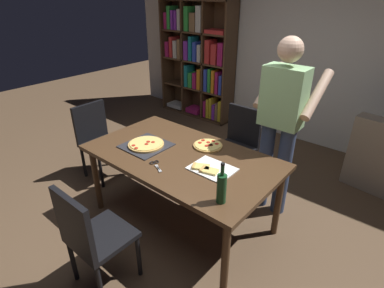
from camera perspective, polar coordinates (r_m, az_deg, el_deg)
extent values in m
plane|color=brown|center=(3.20, -1.78, -13.84)|extent=(12.00, 12.00, 0.00)
cube|color=silver|center=(4.73, 20.43, 17.08)|extent=(6.40, 0.10, 2.80)
cube|color=#4C331E|center=(2.77, -2.00, -2.37)|extent=(1.75, 1.00, 0.04)
cylinder|color=#4C331E|center=(3.28, -17.46, -6.34)|extent=(0.06, 0.06, 0.71)
cylinder|color=#4C331E|center=(2.36, 6.26, -20.58)|extent=(0.06, 0.06, 0.71)
cylinder|color=#4C331E|center=(3.71, -6.72, -1.04)|extent=(0.06, 0.06, 0.71)
cylinder|color=#4C331E|center=(2.93, 15.81, -10.52)|extent=(0.06, 0.06, 0.71)
cube|color=black|center=(2.49, -16.48, -16.25)|extent=(0.42, 0.42, 0.04)
cube|color=black|center=(2.27, -21.32, -13.90)|extent=(0.42, 0.04, 0.45)
cylinder|color=black|center=(2.60, -9.97, -19.90)|extent=(0.04, 0.04, 0.41)
cylinder|color=black|center=(2.82, -14.95, -16.08)|extent=(0.04, 0.04, 0.41)
cylinder|color=black|center=(2.48, -16.84, -24.09)|extent=(0.04, 0.04, 0.41)
cylinder|color=black|center=(2.71, -21.42, -19.57)|extent=(0.04, 0.04, 0.41)
cube|color=black|center=(3.55, 7.84, -1.08)|extent=(0.42, 0.42, 0.04)
cube|color=black|center=(3.60, 9.73, 3.46)|extent=(0.42, 0.04, 0.45)
cylinder|color=black|center=(3.62, 3.67, -4.39)|extent=(0.04, 0.04, 0.41)
cylinder|color=black|center=(3.46, 8.48, -6.36)|extent=(0.04, 0.04, 0.41)
cylinder|color=black|center=(3.88, 6.86, -2.24)|extent=(0.04, 0.04, 0.41)
cylinder|color=black|center=(3.72, 11.46, -3.96)|extent=(0.04, 0.04, 0.41)
cube|color=black|center=(3.79, -16.44, -0.11)|extent=(0.42, 0.42, 0.04)
cube|color=black|center=(3.84, -18.54, 3.98)|extent=(0.04, 0.42, 0.45)
cylinder|color=black|center=(3.68, -16.66, -5.04)|extent=(0.04, 0.04, 0.41)
cylinder|color=black|center=(3.85, -12.30, -2.94)|extent=(0.04, 0.04, 0.41)
cylinder|color=black|center=(3.95, -19.63, -3.15)|extent=(0.04, 0.04, 0.41)
cylinder|color=black|center=(4.11, -15.44, -1.28)|extent=(0.04, 0.04, 0.41)
cube|color=gray|center=(4.28, 30.35, 1.31)|extent=(0.27, 0.86, 0.20)
cube|color=#513823|center=(5.90, -4.53, 16.11)|extent=(0.03, 0.35, 1.95)
cube|color=#513823|center=(5.06, 7.03, 14.14)|extent=(0.03, 0.35, 1.95)
cube|color=#513823|center=(5.34, 0.91, 25.40)|extent=(1.40, 0.35, 0.03)
cube|color=#513823|center=(5.73, 0.77, 5.83)|extent=(1.40, 0.35, 0.03)
cube|color=#513823|center=(5.58, 1.91, 15.52)|extent=(1.40, 0.03, 1.95)
cube|color=#513823|center=(5.57, 0.80, 10.51)|extent=(1.34, 0.29, 0.03)
cube|color=#513823|center=(5.45, 0.83, 15.27)|extent=(1.34, 0.29, 0.03)
cube|color=#513823|center=(5.38, 0.87, 20.20)|extent=(1.34, 0.29, 0.03)
cube|color=#513823|center=(5.60, -1.01, 15.57)|extent=(0.03, 0.29, 1.89)
cube|color=#513823|center=(5.32, 2.76, 14.94)|extent=(0.03, 0.29, 1.89)
cube|color=silver|center=(5.97, -2.70, 7.33)|extent=(0.35, 0.25, 0.06)
cube|color=#B21E66|center=(5.69, 0.64, 6.45)|extent=(0.27, 0.25, 0.08)
cube|color=#B21E66|center=(5.49, 2.97, 6.77)|extent=(0.05, 0.22, 0.29)
cube|color=yellow|center=(5.44, 3.51, 6.85)|extent=(0.05, 0.22, 0.34)
cube|color=yellow|center=(5.40, 4.07, 6.87)|extent=(0.04, 0.22, 0.37)
cube|color=purple|center=(5.39, 4.61, 6.17)|extent=(0.05, 0.22, 0.26)
cube|color=olive|center=(5.34, 5.17, 6.17)|extent=(0.05, 0.22, 0.30)
cube|color=yellow|center=(5.30, 5.76, 6.30)|extent=(0.06, 0.22, 0.36)
cube|color=teal|center=(5.59, -0.50, 12.74)|extent=(0.07, 0.22, 0.38)
cube|color=green|center=(5.55, 0.28, 12.00)|extent=(0.08, 0.22, 0.26)
cube|color=#B21E66|center=(5.48, 1.07, 11.90)|extent=(0.07, 0.22, 0.28)
cube|color=orange|center=(5.42, 1.89, 12.11)|extent=(0.07, 0.22, 0.35)
cube|color=blue|center=(5.33, 3.16, 11.95)|extent=(0.06, 0.22, 0.37)
cube|color=green|center=(5.28, 3.84, 11.90)|extent=(0.05, 0.22, 0.39)
cube|color=orange|center=(5.24, 4.53, 11.67)|extent=(0.06, 0.22, 0.38)
cube|color=#B21E66|center=(5.20, 5.23, 11.45)|extent=(0.05, 0.22, 0.37)
cube|color=blue|center=(5.16, 5.93, 11.03)|extent=(0.05, 0.22, 0.32)
cube|color=#B21E66|center=(5.80, -4.03, 17.38)|extent=(0.08, 0.22, 0.26)
cube|color=red|center=(5.73, -3.31, 17.73)|extent=(0.06, 0.22, 0.35)
cube|color=silver|center=(5.67, -2.56, 17.37)|extent=(0.08, 0.22, 0.30)
cube|color=olive|center=(5.60, -1.80, 17.42)|extent=(0.07, 0.22, 0.33)
cube|color=purple|center=(5.50, -0.52, 17.18)|extent=(0.09, 0.22, 0.31)
cube|color=teal|center=(5.43, 0.29, 17.50)|extent=(0.06, 0.22, 0.39)
cube|color=blue|center=(5.38, 1.12, 16.97)|extent=(0.07, 0.22, 0.31)
cube|color=silver|center=(5.32, 1.96, 16.66)|extent=(0.07, 0.22, 0.28)
cube|color=red|center=(5.21, 3.53, 16.91)|extent=(0.09, 0.22, 0.37)
cube|color=red|center=(5.14, 4.72, 16.46)|extent=(0.10, 0.22, 0.32)
cube|color=#B21E66|center=(5.06, 5.95, 16.41)|extent=(0.10, 0.22, 0.35)
cube|color=#B21E66|center=(5.74, -4.27, 22.08)|extent=(0.07, 0.22, 0.27)
cube|color=green|center=(5.69, -3.69, 22.57)|extent=(0.07, 0.22, 0.37)
cube|color=purple|center=(5.64, -3.06, 22.22)|extent=(0.05, 0.22, 0.31)
cube|color=purple|center=(5.59, -2.43, 22.17)|extent=(0.05, 0.22, 0.30)
cube|color=silver|center=(5.53, -1.79, 22.26)|extent=(0.06, 0.22, 0.33)
cube|color=green|center=(5.42, -0.40, 22.43)|extent=(0.08, 0.22, 0.38)
cube|color=olive|center=(5.35, 0.73, 21.87)|extent=(0.11, 0.22, 0.29)
cube|color=silver|center=(5.26, 1.91, 22.36)|extent=(0.11, 0.22, 0.39)
cube|color=red|center=(5.09, 4.87, 20.23)|extent=(0.37, 0.25, 0.06)
cylinder|color=#38476B|center=(3.16, 16.63, -5.01)|extent=(0.14, 0.14, 0.95)
cylinder|color=#38476B|center=(3.22, 13.43, -3.86)|extent=(0.14, 0.14, 0.95)
cube|color=#99CC8C|center=(2.88, 16.79, 8.41)|extent=(0.38, 0.22, 0.55)
sphere|color=#E0B293|center=(2.78, 17.96, 16.50)|extent=(0.22, 0.22, 0.22)
cylinder|color=#E0B293|center=(2.96, 22.39, 8.57)|extent=(0.09, 0.50, 0.39)
cylinder|color=#E0B293|center=(3.12, 14.41, 10.64)|extent=(0.09, 0.50, 0.39)
cube|color=#2D2D33|center=(2.94, -8.57, -0.29)|extent=(0.40, 0.40, 0.01)
cylinder|color=tan|center=(2.93, -8.59, -0.05)|extent=(0.34, 0.34, 0.02)
cylinder|color=#EACC6B|center=(2.93, -8.61, 0.16)|extent=(0.31, 0.31, 0.01)
cylinder|color=#B22819|center=(2.90, -10.90, -0.26)|extent=(0.04, 0.04, 0.00)
cylinder|color=#B22819|center=(2.90, -8.51, 0.00)|extent=(0.04, 0.04, 0.00)
cylinder|color=#B22819|center=(2.84, -10.40, -0.76)|extent=(0.04, 0.04, 0.00)
cylinder|color=#B22819|center=(2.94, -8.18, 0.44)|extent=(0.04, 0.04, 0.00)
cylinder|color=#B22819|center=(2.93, -7.31, 0.36)|extent=(0.04, 0.04, 0.00)
cube|color=white|center=(2.55, 3.79, -4.65)|extent=(0.36, 0.28, 0.01)
cube|color=#EACC6B|center=(2.54, 1.70, -4.29)|extent=(0.17, 0.15, 0.02)
cube|color=tan|center=(2.55, 0.36, -4.13)|extent=(0.07, 0.09, 0.02)
cube|color=#EACC6B|center=(2.49, 3.26, -5.03)|extent=(0.16, 0.12, 0.02)
cube|color=tan|center=(2.51, 1.99, -4.69)|extent=(0.05, 0.09, 0.02)
cylinder|color=#194723|center=(2.13, 5.55, -8.35)|extent=(0.07, 0.07, 0.22)
cylinder|color=#194723|center=(2.05, 5.73, -4.94)|extent=(0.03, 0.03, 0.08)
cylinder|color=black|center=(2.03, 5.79, -3.79)|extent=(0.03, 0.03, 0.02)
cube|color=silver|center=(2.56, -6.32, -4.56)|extent=(0.12, 0.05, 0.01)
cube|color=silver|center=(2.56, -6.32, -4.56)|extent=(0.11, 0.07, 0.01)
torus|color=black|center=(2.66, -6.68, -3.33)|extent=(0.06, 0.06, 0.01)
torus|color=black|center=(2.65, -7.50, -3.50)|extent=(0.06, 0.06, 0.01)
cylinder|color=tan|center=(2.90, 3.00, -0.32)|extent=(0.28, 0.28, 0.02)
cylinder|color=#EACC6B|center=(2.90, 3.00, -0.11)|extent=(0.25, 0.25, 0.01)
cylinder|color=#B22819|center=(2.88, 3.62, -0.19)|extent=(0.04, 0.04, 0.00)
cylinder|color=#B22819|center=(2.86, 2.75, -0.32)|extent=(0.04, 0.04, 0.00)
cylinder|color=#B22819|center=(2.95, 4.03, 0.56)|extent=(0.04, 0.04, 0.00)
cylinder|color=#B22819|center=(2.88, 3.58, -0.21)|extent=(0.04, 0.04, 0.00)
cylinder|color=#B22819|center=(2.91, 4.66, 0.05)|extent=(0.04, 0.04, 0.00)
cylinder|color=#B22819|center=(2.87, 3.36, -0.22)|extent=(0.04, 0.04, 0.00)
cylinder|color=#B22819|center=(2.93, 3.07, 0.33)|extent=(0.04, 0.04, 0.00)
cylinder|color=#B22819|center=(2.92, 1.48, 0.26)|extent=(0.04, 0.04, 0.00)
cylinder|color=#B22819|center=(2.96, 2.12, 0.71)|extent=(0.04, 0.04, 0.00)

